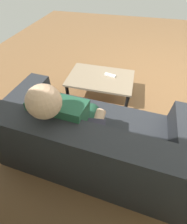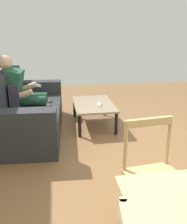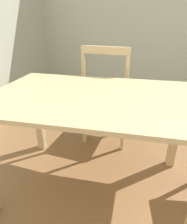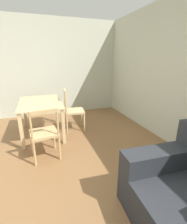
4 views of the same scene
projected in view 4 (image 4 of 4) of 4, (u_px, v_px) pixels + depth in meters
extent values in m
plane|color=brown|center=(19.00, 211.00, 1.74)|extent=(8.59, 8.59, 0.00)
cube|color=beige|center=(22.00, 69.00, 4.28)|extent=(0.12, 5.40, 2.61)
cube|color=#282B30|center=(162.00, 158.00, 1.78)|extent=(0.30, 0.94, 0.23)
cube|color=#D1B27F|center=(40.00, 102.00, 3.34)|extent=(1.27, 0.83, 0.02)
cube|color=#D1B27F|center=(25.00, 112.00, 3.86)|extent=(0.06, 0.06, 0.69)
cube|color=#D1B27F|center=(22.00, 132.00, 2.82)|extent=(0.06, 0.06, 0.69)
cube|color=#D1B27F|center=(56.00, 109.00, 4.09)|extent=(0.06, 0.06, 0.69)
cube|color=#D1B27F|center=(63.00, 127.00, 3.04)|extent=(0.06, 0.06, 0.69)
cube|color=#D1B27F|center=(74.00, 111.00, 3.65)|extent=(0.47, 0.47, 0.04)
cylinder|color=#D1B27F|center=(84.00, 122.00, 3.58)|extent=(0.04, 0.04, 0.44)
cylinder|color=#D1B27F|center=(82.00, 117.00, 3.93)|extent=(0.04, 0.04, 0.44)
cylinder|color=#D1B27F|center=(67.00, 124.00, 3.50)|extent=(0.04, 0.04, 0.44)
cylinder|color=#D1B27F|center=(66.00, 118.00, 3.85)|extent=(0.04, 0.04, 0.44)
cylinder|color=#D1B27F|center=(66.00, 103.00, 3.35)|extent=(0.03, 0.03, 0.49)
cylinder|color=#D1B27F|center=(65.00, 99.00, 3.71)|extent=(0.03, 0.03, 0.49)
cube|color=#D1B27F|center=(65.00, 91.00, 3.46)|extent=(0.38, 0.08, 0.06)
cube|color=tan|center=(44.00, 133.00, 2.59)|extent=(0.47, 0.47, 0.04)
cylinder|color=tan|center=(54.00, 138.00, 2.90)|extent=(0.04, 0.04, 0.43)
cylinder|color=tan|center=(32.00, 142.00, 2.74)|extent=(0.04, 0.04, 0.43)
cylinder|color=tan|center=(60.00, 148.00, 2.57)|extent=(0.04, 0.04, 0.43)
cylinder|color=tan|center=(35.00, 153.00, 2.42)|extent=(0.04, 0.04, 0.43)
cylinder|color=tan|center=(58.00, 122.00, 2.44)|extent=(0.03, 0.03, 0.44)
cylinder|color=tan|center=(31.00, 127.00, 2.28)|extent=(0.03, 0.03, 0.44)
cube|color=tan|center=(43.00, 112.00, 2.30)|extent=(0.08, 0.38, 0.06)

